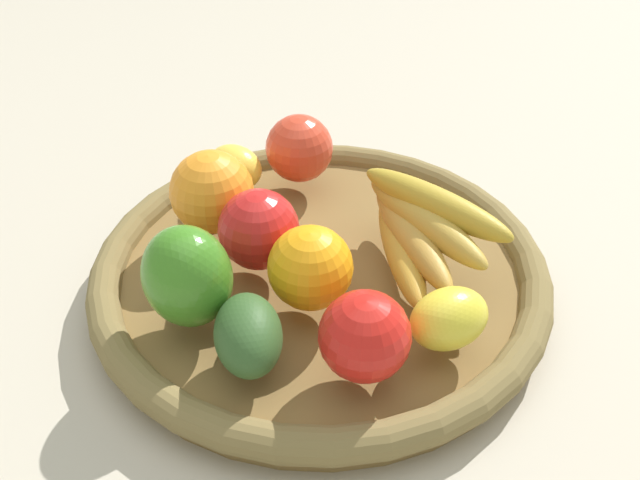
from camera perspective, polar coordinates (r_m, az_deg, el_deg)
ground_plane at (r=0.72m, az=0.00°, el=-3.91°), size 2.40×2.40×0.00m
basket at (r=0.70m, az=0.00°, el=-2.65°), size 0.44×0.44×0.04m
apple_1 at (r=0.66m, az=-4.82°, el=0.84°), size 0.08×0.08×0.07m
orange_1 at (r=0.71m, az=-8.46°, el=3.74°), size 0.09×0.09×0.08m
banana_bunch at (r=0.67m, az=7.71°, el=0.96°), size 0.12×0.16×0.07m
orange_0 at (r=0.62m, az=-0.76°, el=-2.17°), size 0.08×0.08×0.07m
apple_0 at (r=0.56m, az=3.52°, el=-7.52°), size 0.09×0.09×0.07m
lemon_1 at (r=0.60m, az=10.06°, el=-6.07°), size 0.08×0.06×0.05m
avocado at (r=0.58m, az=-5.64°, el=-7.40°), size 0.08×0.10×0.05m
lemon_0 at (r=0.78m, az=-6.61°, el=5.73°), size 0.06×0.07×0.05m
bell_pepper at (r=0.61m, az=-10.44°, el=-2.72°), size 0.09×0.09×0.09m
apple_2 at (r=0.78m, az=-1.63°, el=7.18°), size 0.10×0.10×0.07m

